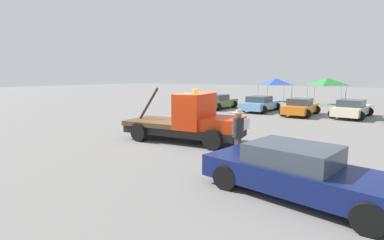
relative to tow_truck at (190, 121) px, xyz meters
name	(u,v)px	position (x,y,z in m)	size (l,w,h in m)	color
ground_plane	(183,141)	(-0.35, -0.05, -0.96)	(160.00, 160.00, 0.00)	slate
tow_truck	(190,121)	(0.00, 0.00, 0.00)	(5.94, 2.87, 2.51)	black
foreground_car	(300,172)	(6.02, -3.73, -0.31)	(5.31, 2.62, 1.34)	#0F194C
person_near_truck	(238,131)	(3.23, -1.56, 0.14)	(0.41, 0.41, 1.86)	#38383D
parked_car_olive	(218,102)	(-6.04, 13.14, -0.31)	(2.47, 4.52, 1.34)	olive
parked_car_skyblue	(260,104)	(-1.95, 13.31, -0.31)	(2.53, 4.62, 1.34)	#669ED1
parked_car_orange	(300,107)	(1.66, 12.63, -0.32)	(2.36, 4.48, 1.34)	orange
parked_car_cream	(351,109)	(5.10, 13.55, -0.31)	(2.67, 4.87, 1.34)	beige
canopy_tent_blue	(276,82)	(-4.38, 24.04, 1.41)	(3.17, 3.17, 2.77)	#9E9EA3
canopy_tent_green	(328,82)	(1.57, 23.09, 1.48)	(3.29, 3.29, 2.85)	#9E9EA3
traffic_cone	(228,124)	(-0.22, 4.22, -0.71)	(0.40, 0.40, 0.55)	black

